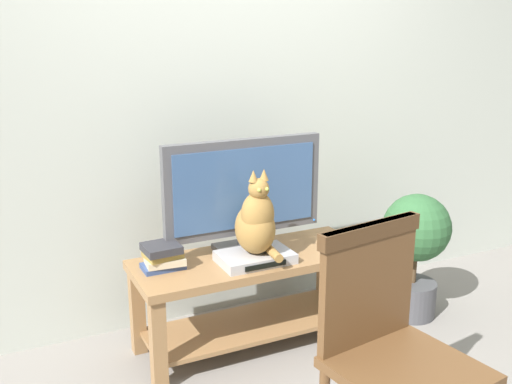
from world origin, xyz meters
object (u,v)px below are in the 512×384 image
object	(u,v)px
potted_plant	(415,244)
wooden_chair	(390,339)
tv	(244,192)
tv_stand	(252,284)
media_box	(255,257)
cat	(256,222)
book_stack	(163,256)

from	to	relation	value
potted_plant	wooden_chair	bearing A→B (deg)	-134.38
tv	wooden_chair	xyz separation A→B (m)	(0.03, -1.20, -0.26)
potted_plant	tv	bearing A→B (deg)	168.72
tv_stand	media_box	size ratio (longest dim) A/B	3.35
wooden_chair	media_box	bearing A→B (deg)	92.96
media_box	potted_plant	distance (m)	1.03
tv_stand	tv	size ratio (longest dim) A/B	1.43
cat	potted_plant	xyz separation A→B (m)	(1.03, -0.01, -0.28)
wooden_chair	tv	bearing A→B (deg)	91.63
tv	book_stack	distance (m)	0.54
media_box	cat	world-z (taller)	cat
cat	book_stack	distance (m)	0.50
media_box	cat	size ratio (longest dim) A/B	0.84
potted_plant	tv_stand	bearing A→B (deg)	174.01
tv	book_stack	bearing A→B (deg)	-173.46
tv_stand	cat	world-z (taller)	cat
wooden_chair	potted_plant	size ratio (longest dim) A/B	1.32
tv_stand	wooden_chair	size ratio (longest dim) A/B	1.27
cat	wooden_chair	xyz separation A→B (m)	(0.05, -1.01, -0.15)
tv	media_box	bearing A→B (deg)	-96.16
media_box	wooden_chair	size ratio (longest dim) A/B	0.38
tv_stand	media_box	xyz separation A→B (m)	(-0.02, -0.08, 0.19)
book_stack	cat	bearing A→B (deg)	-16.40
cat	wooden_chair	world-z (taller)	cat
media_box	wooden_chair	distance (m)	1.03
tv_stand	cat	distance (m)	0.39
cat	tv	bearing A→B (deg)	84.58
tv	potted_plant	bearing A→B (deg)	-11.28
tv_stand	potted_plant	world-z (taller)	potted_plant
tv_stand	book_stack	size ratio (longest dim) A/B	5.92
tv	media_box	xyz separation A→B (m)	(-0.02, -0.17, -0.30)
wooden_chair	book_stack	xyz separation A→B (m)	(-0.50, 1.14, -0.00)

